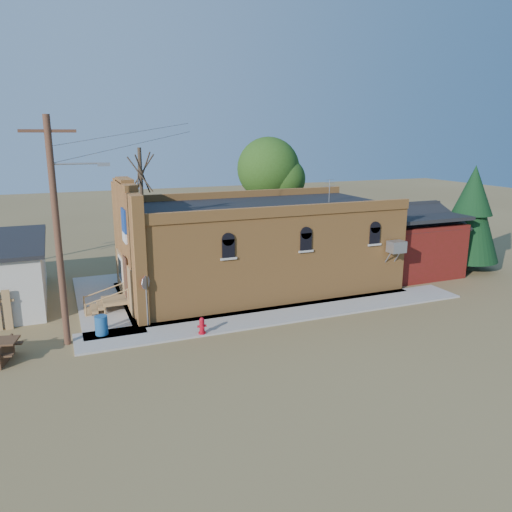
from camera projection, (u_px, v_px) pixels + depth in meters
name	position (u px, v px, depth m)	size (l,w,h in m)	color
ground	(265.00, 326.00, 22.17)	(120.00, 120.00, 0.00)	brown
sidewalk_south	(287.00, 314.00, 23.52)	(19.00, 2.20, 0.08)	#9E9991
sidewalk_west	(104.00, 302.00, 25.26)	(2.60, 10.00, 0.08)	#9E9991
brick_bar	(253.00, 246.00, 27.17)	(16.40, 7.97, 6.30)	#C57E3C
red_shed	(401.00, 234.00, 30.80)	(5.40, 6.40, 4.30)	#59180F
utility_pole	(58.00, 228.00, 19.15)	(3.12, 0.26, 9.00)	#482B1C
tree_bare_near	(140.00, 172.00, 31.37)	(2.80, 2.80, 7.65)	#493B2A
tree_leafy	(268.00, 169.00, 35.12)	(4.40, 4.40, 8.15)	#493B2A
evergreen_tree	(472.00, 211.00, 30.57)	(3.60, 3.60, 6.50)	#493B2A
fire_hydrant	(202.00, 326.00, 21.01)	(0.41, 0.39, 0.72)	#B00A19
stop_sign	(146.00, 287.00, 21.59)	(0.45, 0.50, 2.28)	#999A9F
trash_barrel	(101.00, 325.00, 20.91)	(0.53, 0.53, 0.82)	#1A4E86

